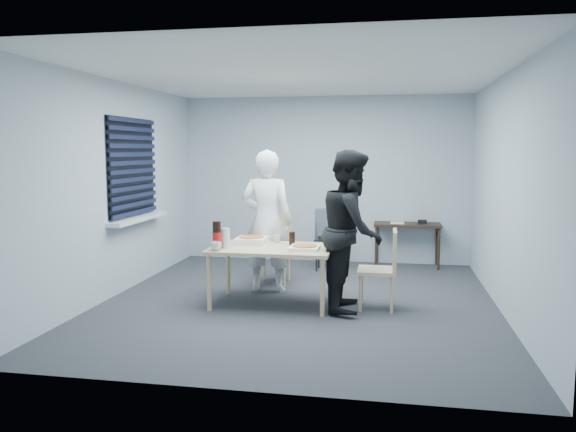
% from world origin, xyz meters
% --- Properties ---
extents(room, '(5.00, 5.00, 5.00)m').
position_xyz_m(room, '(-2.20, 0.40, 1.44)').
color(room, '#2F3035').
rests_on(room, ground).
extents(dining_table, '(1.37, 0.87, 0.67)m').
position_xyz_m(dining_table, '(-0.29, -0.17, 0.61)').
color(dining_table, beige).
rests_on(dining_table, ground).
extents(chair_far, '(0.42, 0.42, 0.89)m').
position_xyz_m(chair_far, '(-0.47, 0.93, 0.51)').
color(chair_far, beige).
rests_on(chair_far, ground).
extents(chair_right, '(0.42, 0.42, 0.89)m').
position_xyz_m(chair_right, '(0.98, -0.13, 0.51)').
color(chair_right, beige).
rests_on(chair_right, ground).
extents(person_white, '(0.65, 0.42, 1.77)m').
position_xyz_m(person_white, '(-0.48, 0.44, 0.89)').
color(person_white, white).
rests_on(person_white, ground).
extents(person_black, '(0.47, 0.86, 1.77)m').
position_xyz_m(person_black, '(0.62, -0.19, 0.89)').
color(person_black, black).
rests_on(person_black, ground).
extents(side_table, '(0.99, 0.44, 0.66)m').
position_xyz_m(side_table, '(1.30, 2.28, 0.58)').
color(side_table, '#37221B').
rests_on(side_table, ground).
extents(stool, '(0.33, 0.33, 0.46)m').
position_xyz_m(stool, '(0.12, 1.80, 0.35)').
color(stool, black).
rests_on(stool, ground).
extents(backpack, '(0.32, 0.23, 0.45)m').
position_xyz_m(backpack, '(0.12, 1.79, 0.68)').
color(backpack, slate).
rests_on(backpack, stool).
extents(pizza_box_a, '(0.34, 0.34, 0.08)m').
position_xyz_m(pizza_box_a, '(-0.57, 0.02, 0.71)').
color(pizza_box_a, white).
rests_on(pizza_box_a, dining_table).
extents(pizza_box_b, '(0.32, 0.32, 0.05)m').
position_xyz_m(pizza_box_b, '(0.10, -0.25, 0.69)').
color(pizza_box_b, white).
rests_on(pizza_box_b, dining_table).
extents(mug_a, '(0.17, 0.17, 0.10)m').
position_xyz_m(mug_a, '(-0.85, -0.50, 0.72)').
color(mug_a, silver).
rests_on(mug_a, dining_table).
extents(mug_b, '(0.10, 0.10, 0.09)m').
position_xyz_m(mug_b, '(-0.29, 0.13, 0.72)').
color(mug_b, silver).
rests_on(mug_b, dining_table).
extents(cola_glass, '(0.07, 0.07, 0.16)m').
position_xyz_m(cola_glass, '(-0.08, 0.00, 0.75)').
color(cola_glass, black).
rests_on(cola_glass, dining_table).
extents(soda_bottle, '(0.10, 0.10, 0.31)m').
position_xyz_m(soda_bottle, '(-0.87, -0.38, 0.82)').
color(soda_bottle, black).
rests_on(soda_bottle, dining_table).
extents(plastic_cups, '(0.12, 0.12, 0.22)m').
position_xyz_m(plastic_cups, '(-0.79, -0.32, 0.78)').
color(plastic_cups, silver).
rests_on(plastic_cups, dining_table).
extents(rubber_band, '(0.06, 0.06, 0.00)m').
position_xyz_m(rubber_band, '(-0.01, -0.49, 0.67)').
color(rubber_band, red).
rests_on(rubber_band, dining_table).
extents(papers, '(0.30, 0.33, 0.00)m').
position_xyz_m(papers, '(1.15, 2.29, 0.66)').
color(papers, white).
rests_on(papers, side_table).
extents(black_box, '(0.15, 0.12, 0.06)m').
position_xyz_m(black_box, '(1.52, 2.29, 0.69)').
color(black_box, black).
rests_on(black_box, side_table).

